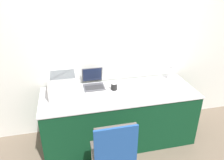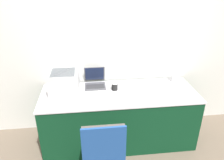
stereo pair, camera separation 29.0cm
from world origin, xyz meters
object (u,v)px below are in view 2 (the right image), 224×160
Objects in this scene: printer at (64,81)px; coffee_cup at (115,86)px; external_keyboard at (94,94)px; metal_pitcher at (176,76)px; laptop_left at (95,82)px; chair at (103,151)px.

coffee_cup is (0.68, -0.01, -0.12)m from printer.
coffee_cup is (0.29, 0.11, 0.04)m from external_keyboard.
metal_pitcher reaches higher than external_keyboard.
chair is (0.03, -1.14, -0.24)m from laptop_left.
chair is at bearing -103.65° from coffee_cup.
printer reaches higher than external_keyboard.
coffee_cup is at bearing 21.10° from external_keyboard.
laptop_left is 0.28m from external_keyboard.
coffee_cup is (0.26, -0.16, -0.00)m from laptop_left.
chair is at bearing -88.64° from laptop_left.
coffee_cup is at bearing -32.00° from laptop_left.
metal_pitcher is (0.92, 0.14, 0.05)m from coffee_cup.
printer is 1.61m from metal_pitcher.
external_keyboard is at bearing -158.90° from coffee_cup.
printer is 0.41× the size of chair.
external_keyboard is 0.88m from chair.
laptop_left is 0.33× the size of chair.
laptop_left is at bearing 148.00° from coffee_cup.
coffee_cup is 0.47× the size of metal_pitcher.
coffee_cup is 0.11× the size of chair.
chair reaches higher than coffee_cup.
printer is at bearing -159.42° from laptop_left.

